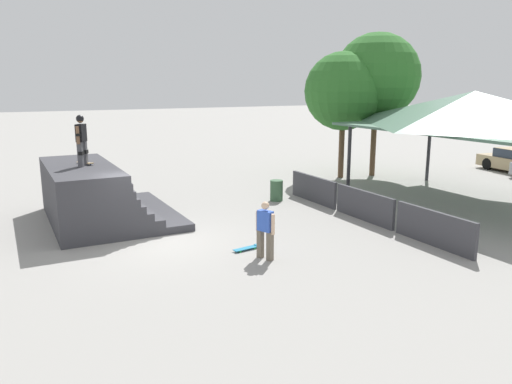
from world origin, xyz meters
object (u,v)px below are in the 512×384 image
(tree_far_back, at_px, (377,76))
(tree_beside_pavilion, at_px, (344,91))
(skateboard_on_deck, at_px, (85,163))
(skateboard_on_ground, at_px, (247,248))
(bystander_walking, at_px, (265,227))
(trash_bin, at_px, (276,190))
(skater_on_deck, at_px, (81,137))

(tree_far_back, bearing_deg, tree_beside_pavilion, -99.57)
(skateboard_on_deck, bearing_deg, tree_far_back, 77.91)
(skateboard_on_deck, distance_m, skateboard_on_ground, 6.70)
(skateboard_on_deck, relative_size, tree_far_back, 0.11)
(bystander_walking, height_order, trash_bin, bystander_walking)
(skateboard_on_ground, relative_size, tree_far_back, 0.12)
(skater_on_deck, distance_m, skateboard_on_deck, 0.98)
(tree_beside_pavilion, bearing_deg, skateboard_on_deck, -78.06)
(tree_beside_pavilion, bearing_deg, bystander_walking, -45.90)
(skateboard_on_ground, bearing_deg, tree_beside_pavilion, 32.53)
(trash_bin, bearing_deg, skater_on_deck, -89.98)
(tree_beside_pavilion, xyz_separation_m, tree_far_back, (0.30, 1.80, 0.73))
(trash_bin, bearing_deg, bystander_walking, -32.20)
(skateboard_on_ground, distance_m, trash_bin, 6.32)
(skateboard_on_deck, relative_size, skateboard_on_ground, 0.95)
(bystander_walking, bearing_deg, trash_bin, -52.97)
(skater_on_deck, bearing_deg, bystander_walking, 62.54)
(bystander_walking, xyz_separation_m, trash_bin, (-5.91, 3.72, -0.47))
(bystander_walking, xyz_separation_m, tree_far_back, (-8.64, 11.04, 4.16))
(bystander_walking, relative_size, skateboard_on_ground, 1.89)
(skater_on_deck, relative_size, tree_far_back, 0.24)
(skater_on_deck, height_order, trash_bin, skater_on_deck)
(bystander_walking, bearing_deg, tree_beside_pavilion, -66.67)
(skateboard_on_deck, bearing_deg, bystander_walking, 8.77)
(skateboard_on_deck, xyz_separation_m, trash_bin, (0.32, 7.35, -1.63))
(skateboard_on_deck, xyz_separation_m, skateboard_on_ground, (5.34, 3.52, -2.00))
(tree_far_back, bearing_deg, bystander_walking, -51.93)
(skateboard_on_ground, distance_m, tree_beside_pavilion, 13.05)
(skateboard_on_ground, height_order, tree_far_back, tree_far_back)
(skater_on_deck, xyz_separation_m, tree_beside_pavilion, (-3.04, 12.98, 1.35))
(skateboard_on_ground, height_order, trash_bin, trash_bin)
(skateboard_on_deck, distance_m, tree_far_back, 15.16)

